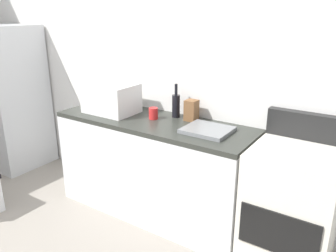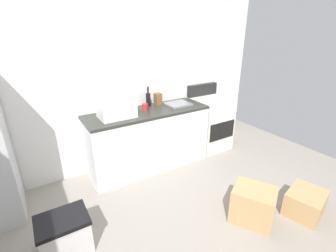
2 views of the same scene
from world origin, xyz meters
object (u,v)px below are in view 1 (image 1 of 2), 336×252
Objects in this scene: refrigerator at (10,98)px; wine_bottle at (176,105)px; microwave at (111,98)px; stove_oven at (291,206)px; knife_block at (191,110)px; coffee_mug at (153,113)px.

wine_bottle is (2.16, 0.24, 0.18)m from refrigerator.
refrigerator is 1.60m from microwave.
stove_oven is 1.78m from microwave.
refrigerator is 2.18m from wine_bottle.
microwave is 0.61m from wine_bottle.
wine_bottle is at bearing 6.35° from refrigerator.
microwave is 0.77m from knife_block.
wine_bottle is 3.00× the size of coffee_mug.
wine_bottle is at bearing 176.64° from knife_block.
microwave is at bearing -160.57° from wine_bottle.
knife_block is at bearing -3.36° from wine_bottle.
stove_oven is 1.09m from knife_block.
wine_bottle is (0.58, 0.20, -0.03)m from microwave.
refrigerator is 9.17× the size of knife_block.
coffee_mug is 0.33m from knife_block.
knife_block is (2.33, 0.23, 0.16)m from refrigerator.
wine_bottle reaches higher than stove_oven.
refrigerator reaches higher than microwave.
knife_block is (0.30, 0.15, 0.04)m from coffee_mug.
microwave reaches higher than coffee_mug.
stove_oven reaches higher than coffee_mug.
refrigerator reaches higher than coffee_mug.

